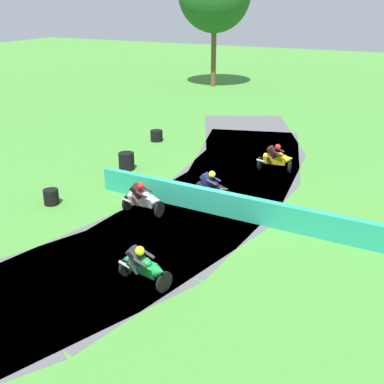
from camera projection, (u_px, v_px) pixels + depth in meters
ground_plane at (200, 210)px, 18.56m from camera, size 120.00×120.00×0.00m
track_asphalt at (171, 203)px, 19.17m from camera, size 10.84×32.33×0.01m
safety_barrier at (348, 231)px, 15.89m from camera, size 19.77×1.45×0.90m
motorcycle_lead_green at (144, 266)px, 13.50m from camera, size 1.70×1.03×1.42m
motorcycle_chase_white at (143, 199)px, 17.92m from camera, size 1.69×0.85×1.43m
motorcycle_trailing_black at (211, 188)px, 18.81m from camera, size 1.69×0.70×1.42m
motorcycle_fourth_yellow at (276, 158)px, 22.29m from camera, size 1.68×0.89×1.43m
tire_stack_mid_a at (51, 197)px, 18.94m from camera, size 0.58×0.58×0.60m
tire_stack_mid_b at (126, 161)px, 22.68m from camera, size 0.72×0.72×0.80m
tire_stack_far at (157, 136)px, 27.14m from camera, size 0.67×0.67×0.60m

